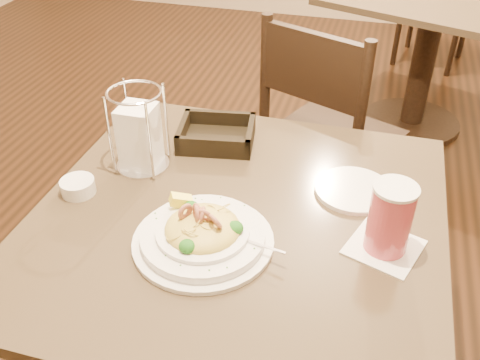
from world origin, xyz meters
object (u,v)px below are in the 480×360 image
(dining_chair_near, at_px, (326,135))
(napkin_caddy, at_px, (139,135))
(background_table, at_px, (428,38))
(main_table, at_px, (238,286))
(pasta_bowl, at_px, (203,233))
(drink_glass, at_px, (390,219))
(butter_ramekin, at_px, (78,187))
(side_plate, at_px, (353,190))
(bread_basket, at_px, (217,136))

(dining_chair_near, xyz_separation_m, napkin_caddy, (-0.39, -0.66, 0.32))
(background_table, height_order, napkin_caddy, napkin_caddy)
(main_table, distance_m, pasta_bowl, 0.28)
(dining_chair_near, bearing_deg, drink_glass, 128.04)
(butter_ramekin, bearing_deg, drink_glass, -0.01)
(side_plate, bearing_deg, drink_glass, -65.37)
(drink_glass, relative_size, napkin_caddy, 0.84)
(bread_basket, height_order, side_plate, bread_basket)
(background_table, height_order, drink_glass, drink_glass)
(dining_chair_near, xyz_separation_m, butter_ramekin, (-0.49, -0.81, 0.25))
(napkin_caddy, bearing_deg, bread_basket, 47.26)
(butter_ramekin, bearing_deg, pasta_bowl, -14.47)
(napkin_caddy, height_order, butter_ramekin, napkin_caddy)
(side_plate, distance_m, butter_ramekin, 0.64)
(background_table, xyz_separation_m, drink_glass, (-0.15, -1.89, 0.31))
(side_plate, bearing_deg, napkin_caddy, -176.59)
(main_table, xyz_separation_m, drink_glass, (0.32, -0.02, 0.31))
(background_table, height_order, bread_basket, bread_basket)
(main_table, bearing_deg, side_plate, 32.57)
(dining_chair_near, relative_size, butter_ramekin, 11.71)
(napkin_caddy, xyz_separation_m, side_plate, (0.52, 0.03, -0.08))
(bread_basket, bearing_deg, background_table, 69.21)
(background_table, height_order, pasta_bowl, pasta_bowl)
(side_plate, bearing_deg, dining_chair_near, 101.99)
(drink_glass, bearing_deg, dining_chair_near, 104.90)
(napkin_caddy, bearing_deg, drink_glass, -13.55)
(main_table, distance_m, napkin_caddy, 0.44)
(dining_chair_near, height_order, pasta_bowl, dining_chair_near)
(drink_glass, relative_size, bread_basket, 0.80)
(pasta_bowl, bearing_deg, main_table, 68.54)
(butter_ramekin, bearing_deg, napkin_caddy, 55.80)
(napkin_caddy, height_order, side_plate, napkin_caddy)
(dining_chair_near, distance_m, side_plate, 0.69)
(background_table, relative_size, napkin_caddy, 5.53)
(dining_chair_near, distance_m, drink_glass, 0.89)
(main_table, distance_m, dining_chair_near, 0.79)
(dining_chair_near, relative_size, pasta_bowl, 2.86)
(butter_ramekin, bearing_deg, dining_chair_near, 59.00)
(main_table, relative_size, side_plate, 4.96)
(side_plate, height_order, butter_ramekin, butter_ramekin)
(bread_basket, bearing_deg, side_plate, -18.44)
(bread_basket, relative_size, butter_ramekin, 2.75)
(bread_basket, xyz_separation_m, napkin_caddy, (-0.14, -0.16, 0.07))
(background_table, bearing_deg, dining_chair_near, -108.45)
(pasta_bowl, relative_size, butter_ramekin, 4.10)
(pasta_bowl, distance_m, napkin_caddy, 0.34)
(background_table, distance_m, napkin_caddy, 1.93)
(pasta_bowl, relative_size, side_plate, 1.79)
(main_table, distance_m, side_plate, 0.37)
(pasta_bowl, xyz_separation_m, butter_ramekin, (-0.34, 0.09, -0.01))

